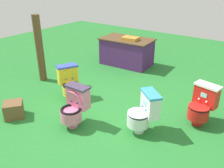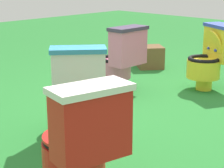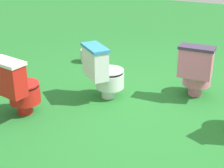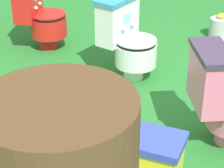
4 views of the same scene
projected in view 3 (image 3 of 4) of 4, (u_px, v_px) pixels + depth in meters
name	position (u px, v px, depth m)	size (l,w,h in m)	color
ground	(168.00, 112.00, 4.30)	(14.00, 14.00, 0.00)	#26752D
toilet_red	(18.00, 87.00, 4.09)	(0.49, 0.56, 0.73)	red
toilet_white	(103.00, 72.00, 4.51)	(0.62, 0.64, 0.73)	white
toilet_pink	(196.00, 70.00, 4.55)	(0.43, 0.49, 0.73)	pink
lemon_bucket	(87.00, 55.00, 5.85)	(0.22, 0.22, 0.28)	#B7B7BF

